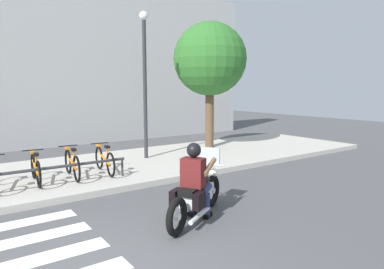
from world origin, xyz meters
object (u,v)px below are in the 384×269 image
bicycle_2 (36,169)px  rider (195,176)px  street_lamp (145,74)px  bike_rack (41,170)px  bicycle_4 (105,160)px  bicycle_3 (72,164)px  motorcycle (197,195)px  tree_near_rack (210,60)px

bicycle_2 → rider: bearing=-63.3°
rider → street_lamp: size_ratio=0.30×
rider → bike_rack: 3.76m
bicycle_4 → bicycle_3: bearing=-180.0°
bicycle_2 → bicycle_4: (1.70, 0.00, 0.00)m
bicycle_3 → bicycle_4: bearing=0.0°
motorcycle → rider: size_ratio=1.39×
bicycle_2 → motorcycle: bearing=-62.3°
motorcycle → tree_near_rack: 7.60m
motorcycle → bike_rack: size_ratio=0.50×
bicycle_4 → bike_rack: 1.79m
bike_rack → bicycle_4: bearing=18.0°
rider → motorcycle: bearing=27.2°
bicycle_4 → bike_rack: size_ratio=0.42×
bicycle_4 → tree_near_rack: 5.85m
bicycle_4 → street_lamp: (1.87, 1.17, 2.34)m
motorcycle → bike_rack: 3.75m
tree_near_rack → bicycle_4: bearing=-161.9°
bike_rack → bicycle_2: bearing=90.0°
rider → bicycle_3: 3.94m
bicycle_3 → bicycle_4: size_ratio=0.99×
motorcycle → tree_near_rack: tree_near_rack is taller
bicycle_3 → tree_near_rack: bearing=15.5°
rider → bicycle_4: (-0.20, 3.78, -0.33)m
bicycle_4 → bike_rack: bicycle_4 is taller
bicycle_2 → tree_near_rack: tree_near_rack is taller
bicycle_4 → tree_near_rack: tree_near_rack is taller
bicycle_2 → bicycle_3: bearing=-0.0°
rider → bicycle_2: 4.25m
bike_rack → street_lamp: 4.57m
bicycle_4 → tree_near_rack: (4.81, 1.57, 2.93)m
street_lamp → tree_near_rack: (2.94, 0.40, 0.59)m
bicycle_3 → street_lamp: street_lamp is taller
tree_near_rack → street_lamp: bearing=-172.2°
rider → bike_rack: size_ratio=0.36×
tree_near_rack → rider: bearing=-130.7°
bicycle_2 → street_lamp: (3.58, 1.17, 2.34)m
bicycle_2 → street_lamp: size_ratio=0.34×
rider → tree_near_rack: (4.61, 5.35, 2.60)m
motorcycle → bicycle_4: bearing=94.1°
motorcycle → bicycle_4: size_ratio=1.20×
motorcycle → bicycle_2: (-1.97, 3.75, 0.04)m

